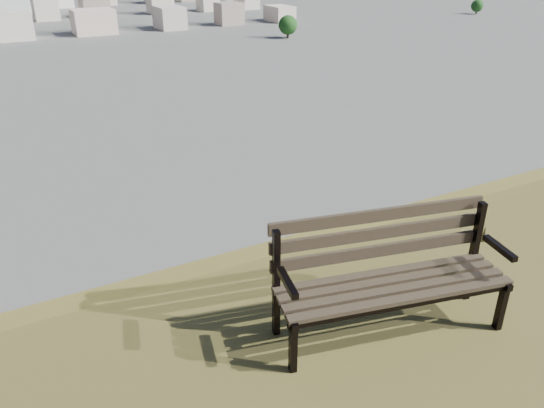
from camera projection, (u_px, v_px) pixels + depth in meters
park_bench at (388, 268)px, 4.18m from camera, size 1.93×0.97×0.96m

